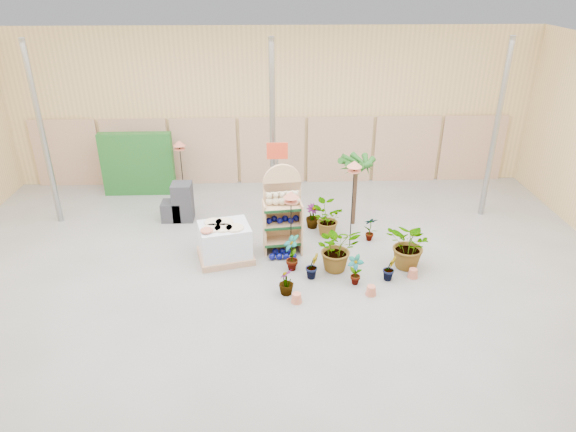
% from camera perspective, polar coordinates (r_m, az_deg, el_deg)
% --- Properties ---
extents(room, '(15.20, 12.10, 4.70)m').
position_cam_1_polar(room, '(10.18, -1.57, 4.66)').
color(room, slate).
rests_on(room, ground).
extents(display_shelf, '(0.91, 0.63, 2.04)m').
position_cam_1_polar(display_shelf, '(11.55, -0.64, 0.44)').
color(display_shelf, tan).
rests_on(display_shelf, ground).
extents(teddy_bears, '(0.76, 0.21, 0.33)m').
position_cam_1_polar(teddy_bears, '(11.31, -0.48, 1.88)').
color(teddy_bears, beige).
rests_on(teddy_bears, display_shelf).
extents(gazing_balls_shelf, '(0.75, 0.26, 0.14)m').
position_cam_1_polar(gazing_balls_shelf, '(11.50, -0.62, -0.39)').
color(gazing_balls_shelf, '#060A57').
rests_on(gazing_balls_shelf, display_shelf).
extents(gazing_balls_floor, '(0.63, 0.39, 0.15)m').
position_cam_1_polar(gazing_balls_floor, '(11.59, -0.60, -4.27)').
color(gazing_balls_floor, '#060A57').
rests_on(gazing_balls_floor, ground).
extents(pallet_stack, '(1.37, 1.23, 0.87)m').
position_cam_1_polar(pallet_stack, '(11.45, -7.03, -2.92)').
color(pallet_stack, tan).
rests_on(pallet_stack, ground).
extents(charcoal_planters, '(0.80, 0.50, 1.00)m').
position_cam_1_polar(charcoal_planters, '(13.42, -12.00, 1.22)').
color(charcoal_planters, '#26272C').
rests_on(charcoal_planters, ground).
extents(trellis_stock, '(2.00, 0.30, 1.80)m').
position_cam_1_polar(trellis_stock, '(15.12, -16.35, 5.57)').
color(trellis_stock, '#1B581F').
rests_on(trellis_stock, ground).
extents(offer_sign, '(0.50, 0.08, 2.20)m').
position_cam_1_polar(offer_sign, '(12.34, -1.19, 5.38)').
color(offer_sign, gray).
rests_on(offer_sign, ground).
extents(bird_table_front, '(0.34, 0.34, 1.63)m').
position_cam_1_polar(bird_table_front, '(10.90, 0.34, 2.16)').
color(bird_table_front, black).
rests_on(bird_table_front, ground).
extents(bird_table_right, '(0.34, 0.34, 2.11)m').
position_cam_1_polar(bird_table_right, '(11.34, 7.38, 5.40)').
color(bird_table_right, black).
rests_on(bird_table_right, ground).
extents(bird_table_back, '(0.34, 0.34, 1.70)m').
position_cam_1_polar(bird_table_back, '(14.27, -11.98, 7.72)').
color(bird_table_back, black).
rests_on(bird_table_back, ground).
extents(palm, '(0.70, 0.70, 1.89)m').
position_cam_1_polar(palm, '(12.57, 7.62, 5.81)').
color(palm, '#402C1D').
rests_on(palm, ground).
extents(potted_plant_0, '(0.39, 0.50, 0.83)m').
position_cam_1_polar(potted_plant_0, '(10.97, 0.41, -4.08)').
color(potted_plant_0, '#1A4E16').
rests_on(potted_plant_0, ground).
extents(potted_plant_1, '(0.39, 0.40, 0.57)m').
position_cam_1_polar(potted_plant_1, '(10.78, 2.73, -5.54)').
color(potted_plant_1, '#1A4E16').
rests_on(potted_plant_1, ground).
extents(potted_plant_2, '(1.09, 0.99, 1.04)m').
position_cam_1_polar(potted_plant_2, '(10.99, 5.49, -3.53)').
color(potted_plant_2, '#1A4E16').
rests_on(potted_plant_2, ground).
extents(potted_plant_4, '(0.36, 0.26, 0.63)m').
position_cam_1_polar(potted_plant_4, '(12.33, 9.13, -1.37)').
color(potted_plant_4, '#1A4E16').
rests_on(potted_plant_4, ground).
extents(potted_plant_6, '(0.99, 0.95, 0.85)m').
position_cam_1_polar(potted_plant_6, '(12.40, 4.23, -0.36)').
color(potted_plant_6, '#1A4E16').
rests_on(potted_plant_6, ground).
extents(potted_plant_7, '(0.41, 0.41, 0.55)m').
position_cam_1_polar(potted_plant_7, '(10.26, -0.19, -7.35)').
color(potted_plant_7, '#1A4E16').
rests_on(potted_plant_7, ground).
extents(potted_plant_8, '(0.42, 0.40, 0.67)m').
position_cam_1_polar(potted_plant_8, '(10.62, 7.47, -5.96)').
color(potted_plant_8, '#1A4E16').
rests_on(potted_plant_8, ground).
extents(potted_plant_9, '(0.38, 0.38, 0.54)m').
position_cam_1_polar(potted_plant_9, '(10.92, 11.22, -5.70)').
color(potted_plant_9, '#1A4E16').
rests_on(potted_plant_9, ground).
extents(potted_plant_10, '(1.29, 1.31, 1.10)m').
position_cam_1_polar(potted_plant_10, '(11.29, 13.47, -3.17)').
color(potted_plant_10, '#1A4E16').
rests_on(potted_plant_10, ground).
extents(potted_plant_11, '(0.43, 0.43, 0.61)m').
position_cam_1_polar(potted_plant_11, '(12.80, 2.75, -0.02)').
color(potted_plant_11, '#1A4E16').
rests_on(potted_plant_11, ground).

